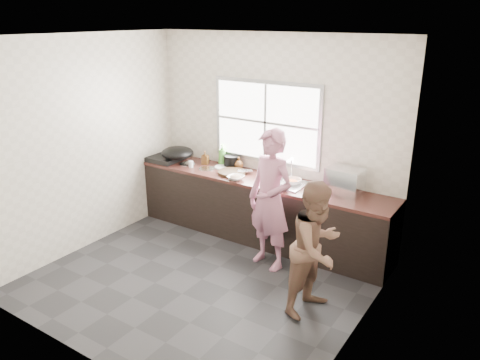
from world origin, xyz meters
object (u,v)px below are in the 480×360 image
Objects in this scene: woman at (270,204)px; bowl_held at (283,187)px; person_side at (317,248)px; cutting_board at (232,172)px; bowl_mince at (236,178)px; bottle_green at (222,154)px; burner at (165,158)px; wok at (177,153)px; pot_lid_right at (207,169)px; black_pot at (232,161)px; dish_rack at (345,181)px; bowl_crabs at (292,182)px; plate_food at (222,167)px; bottle_brown_short at (239,163)px; pot_lid_left at (187,164)px; bottle_brown_tall at (205,158)px; glass_jar at (191,164)px.

bowl_held is at bearing 106.90° from woman.
person_side is 3.68× the size of cutting_board.
bottle_green reaches higher than bowl_mince.
bottle_green is at bearing 19.97° from burner.
wok reaches higher than pot_lid_right.
dish_rack is (1.73, -0.13, 0.08)m from black_pot.
bowl_crabs is 0.85× the size of black_pot.
bowl_held is 0.96× the size of plate_food.
bottle_brown_short is 0.77m from pot_lid_left.
cutting_board is 1.71× the size of black_pot.
dish_rack reaches higher than bowl_crabs.
dish_rack is at bearing 4.79° from pot_lid_right.
bottle_brown_tall is (-0.30, -0.00, 0.08)m from plate_food.
black_pot is 0.53× the size of dish_rack.
bottle_brown_tall is 0.25m from pot_lid_right.
bottle_green reaches higher than pot_lid_right.
cutting_board is at bearing 135.99° from bowl_mince.
bowl_mince is 0.45× the size of wok.
pot_lid_left is at bearing -177.38° from bowl_crabs.
person_side reaches higher than glass_jar.
woman is 7.23× the size of pot_lid_left.
person_side is at bearing -27.41° from bottle_brown_tall.
black_pot reaches higher than bowl_mince.
bottle_green reaches higher than bottle_brown_short.
glass_jar is at bearing -172.82° from cutting_board.
woman is 1.49m from bottle_green.
burner reaches higher than pot_lid_right.
burner is at bearing 174.68° from glass_jar.
bottle_green is at bearing 160.26° from bowl_held.
plate_food is at bearing -122.40° from black_pot.
bowl_held is 1.02m from bottle_brown_short.
dish_rack is (0.67, 0.07, 0.13)m from bowl_crabs.
plate_food reaches higher than pot_lid_left.
pot_lid_left is (-1.68, 0.51, 0.07)m from woman.
woman is 4.16× the size of cutting_board.
cutting_board is 1.56m from dish_rack.
bottle_green is at bearing 69.20° from person_side.
wok is (-1.83, -0.09, 0.12)m from bowl_crabs.
bowl_mince is at bearing -50.37° from black_pot.
woman reaches higher than glass_jar.
burner reaches higher than bowl_mince.
bowl_held is 2.30× the size of glass_jar.
person_side is at bearing -76.52° from dish_rack.
bowl_mince reaches higher than plate_food.
person_side is at bearing -32.30° from bottle_green.
pot_lid_right is at bearing -176.36° from cutting_board.
bowl_mince is 0.50× the size of dish_rack.
dish_rack is (0.67, 0.31, 0.12)m from bowl_held.
cutting_board is 0.33m from black_pot.
wok reaches higher than bottle_brown_short.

